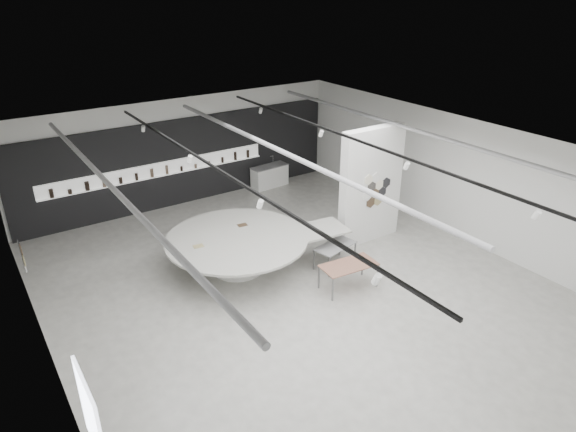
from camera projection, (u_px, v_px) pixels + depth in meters
room at (292, 217)px, 12.83m from camera, size 12.02×14.02×3.82m
back_wall_display at (182, 162)px, 18.27m from camera, size 11.80×0.27×3.10m
partition_column at (371, 186)px, 15.51m from camera, size 2.20×0.38×3.60m
display_island at (240, 248)px, 14.31m from camera, size 5.26×4.41×1.01m
sample_table_wood at (349, 266)px, 13.44m from camera, size 1.55×0.88×0.70m
sample_table_stone at (335, 247)px, 14.51m from camera, size 1.36×0.89×0.65m
kitchen_counter at (270, 176)px, 20.15m from camera, size 1.54×0.70×1.18m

